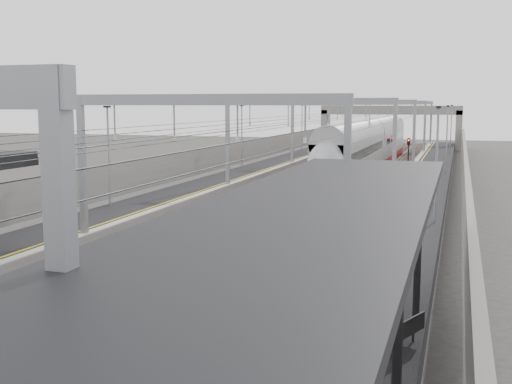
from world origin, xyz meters
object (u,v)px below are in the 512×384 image
Objects in this scene: train at (368,152)px; bench at (405,331)px; signal_green at (322,143)px; overbridge at (390,116)px.

train is 31.64× the size of bench.
train reaches higher than bench.
signal_green is (-6.70, 8.98, 0.22)m from train.
train is (1.50, -36.56, -3.11)m from overbridge.
overbridge is 36.72m from train.
train is at bearing -87.65° from overbridge.
train is at bearing -53.26° from signal_green.
bench is at bearing -83.81° from overbridge.
bench is (9.59, -88.39, -3.81)m from overbridge.
train is at bearing 98.87° from bench.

